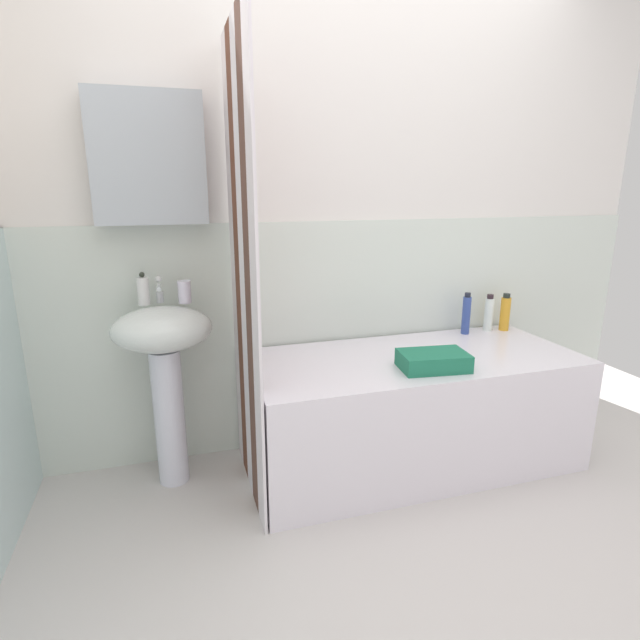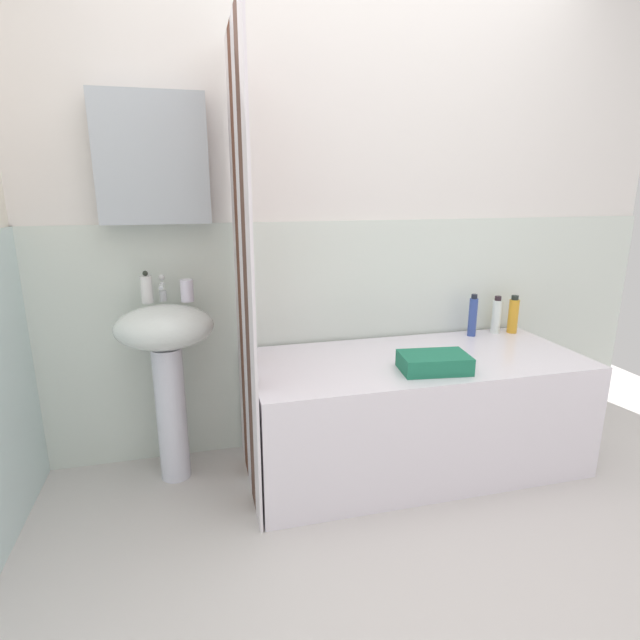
{
  "view_description": "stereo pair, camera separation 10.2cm",
  "coord_description": "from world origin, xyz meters",
  "px_view_note": "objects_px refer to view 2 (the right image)",
  "views": [
    {
      "loc": [
        -0.88,
        -1.21,
        1.37
      ],
      "look_at": [
        -0.24,
        0.85,
        0.79
      ],
      "focal_mm": 28.05,
      "sensor_mm": 36.0,
      "label": 1
    },
    {
      "loc": [
        -0.78,
        -1.24,
        1.37
      ],
      "look_at": [
        -0.24,
        0.85,
        0.79
      ],
      "focal_mm": 28.05,
      "sensor_mm": 36.0,
      "label": 2
    }
  ],
  "objects_px": {
    "sink": "(167,354)",
    "toothbrush_cup": "(187,290)",
    "soap_dispenser": "(147,289)",
    "body_wash_bottle": "(496,316)",
    "conditioner_bottle": "(473,316)",
    "towel_folded": "(434,362)",
    "bathtub": "(414,411)",
    "shampoo_bottle": "(513,315)"
  },
  "relations": [
    {
      "from": "soap_dispenser",
      "to": "shampoo_bottle",
      "type": "height_order",
      "value": "soap_dispenser"
    },
    {
      "from": "bathtub",
      "to": "body_wash_bottle",
      "type": "xyz_separation_m",
      "value": [
        0.61,
        0.28,
        0.38
      ]
    },
    {
      "from": "towel_folded",
      "to": "sink",
      "type": "bearing_deg",
      "value": 163.21
    },
    {
      "from": "bathtub",
      "to": "conditioner_bottle",
      "type": "xyz_separation_m",
      "value": [
        0.45,
        0.26,
        0.39
      ]
    },
    {
      "from": "towel_folded",
      "to": "body_wash_bottle",
      "type": "bearing_deg",
      "value": 37.18
    },
    {
      "from": "sink",
      "to": "body_wash_bottle",
      "type": "relative_size",
      "value": 4.05
    },
    {
      "from": "conditioner_bottle",
      "to": "toothbrush_cup",
      "type": "bearing_deg",
      "value": -178.64
    },
    {
      "from": "soap_dispenser",
      "to": "bathtub",
      "type": "relative_size",
      "value": 0.09
    },
    {
      "from": "sink",
      "to": "conditioner_bottle",
      "type": "xyz_separation_m",
      "value": [
        1.62,
        0.1,
        0.05
      ]
    },
    {
      "from": "soap_dispenser",
      "to": "body_wash_bottle",
      "type": "distance_m",
      "value": 1.87
    },
    {
      "from": "sink",
      "to": "towel_folded",
      "type": "xyz_separation_m",
      "value": [
        1.16,
        -0.35,
        -0.02
      ]
    },
    {
      "from": "sink",
      "to": "bathtub",
      "type": "distance_m",
      "value": 1.23
    },
    {
      "from": "toothbrush_cup",
      "to": "body_wash_bottle",
      "type": "distance_m",
      "value": 1.69
    },
    {
      "from": "toothbrush_cup",
      "to": "conditioner_bottle",
      "type": "distance_m",
      "value": 1.53
    },
    {
      "from": "toothbrush_cup",
      "to": "towel_folded",
      "type": "height_order",
      "value": "toothbrush_cup"
    },
    {
      "from": "sink",
      "to": "conditioner_bottle",
      "type": "distance_m",
      "value": 1.62
    },
    {
      "from": "soap_dispenser",
      "to": "toothbrush_cup",
      "type": "bearing_deg",
      "value": -5.53
    },
    {
      "from": "sink",
      "to": "bathtub",
      "type": "relative_size",
      "value": 0.53
    },
    {
      "from": "shampoo_bottle",
      "to": "conditioner_bottle",
      "type": "height_order",
      "value": "conditioner_bottle"
    },
    {
      "from": "body_wash_bottle",
      "to": "shampoo_bottle",
      "type": "bearing_deg",
      "value": -12.85
    },
    {
      "from": "shampoo_bottle",
      "to": "body_wash_bottle",
      "type": "bearing_deg",
      "value": 167.15
    },
    {
      "from": "sink",
      "to": "toothbrush_cup",
      "type": "relative_size",
      "value": 8.4
    },
    {
      "from": "sink",
      "to": "towel_folded",
      "type": "relative_size",
      "value": 2.83
    },
    {
      "from": "soap_dispenser",
      "to": "conditioner_bottle",
      "type": "bearing_deg",
      "value": 0.64
    },
    {
      "from": "toothbrush_cup",
      "to": "shampoo_bottle",
      "type": "relative_size",
      "value": 0.47
    },
    {
      "from": "conditioner_bottle",
      "to": "towel_folded",
      "type": "distance_m",
      "value": 0.65
    },
    {
      "from": "toothbrush_cup",
      "to": "towel_folded",
      "type": "xyz_separation_m",
      "value": [
        1.06,
        -0.41,
        -0.3
      ]
    },
    {
      "from": "conditioner_bottle",
      "to": "soap_dispenser",
      "type": "bearing_deg",
      "value": -179.36
    },
    {
      "from": "soap_dispenser",
      "to": "toothbrush_cup",
      "type": "xyz_separation_m",
      "value": [
        0.18,
        -0.02,
        -0.01
      ]
    },
    {
      "from": "conditioner_bottle",
      "to": "body_wash_bottle",
      "type": "bearing_deg",
      "value": 6.91
    },
    {
      "from": "shampoo_bottle",
      "to": "towel_folded",
      "type": "relative_size",
      "value": 0.71
    },
    {
      "from": "sink",
      "to": "towel_folded",
      "type": "height_order",
      "value": "sink"
    },
    {
      "from": "shampoo_bottle",
      "to": "conditioner_bottle",
      "type": "xyz_separation_m",
      "value": [
        -0.26,
        0.0,
        0.01
      ]
    },
    {
      "from": "sink",
      "to": "soap_dispenser",
      "type": "xyz_separation_m",
      "value": [
        -0.07,
        0.08,
        0.29
      ]
    },
    {
      "from": "soap_dispenser",
      "to": "shampoo_bottle",
      "type": "bearing_deg",
      "value": 0.5
    },
    {
      "from": "body_wash_bottle",
      "to": "conditioner_bottle",
      "type": "height_order",
      "value": "conditioner_bottle"
    },
    {
      "from": "soap_dispenser",
      "to": "towel_folded",
      "type": "relative_size",
      "value": 0.49
    },
    {
      "from": "toothbrush_cup",
      "to": "conditioner_bottle",
      "type": "bearing_deg",
      "value": 1.36
    },
    {
      "from": "toothbrush_cup",
      "to": "shampoo_bottle",
      "type": "height_order",
      "value": "toothbrush_cup"
    },
    {
      "from": "toothbrush_cup",
      "to": "soap_dispenser",
      "type": "bearing_deg",
      "value": 174.47
    },
    {
      "from": "soap_dispenser",
      "to": "body_wash_bottle",
      "type": "bearing_deg",
      "value": 1.19
    },
    {
      "from": "bathtub",
      "to": "body_wash_bottle",
      "type": "distance_m",
      "value": 0.78
    }
  ]
}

